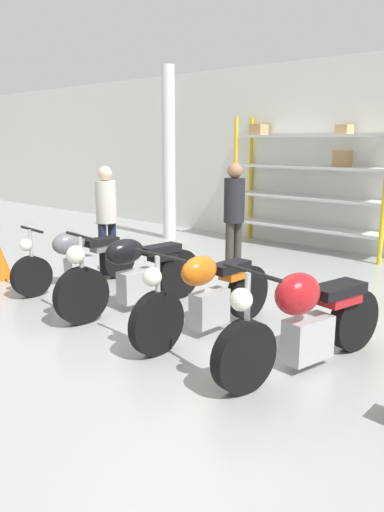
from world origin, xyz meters
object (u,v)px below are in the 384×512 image
at_px(motorcycle_black, 132,274).
at_px(motorcycle_red, 305,321).
at_px(shelving_rack, 309,178).
at_px(motorcycle_orange, 206,295).
at_px(person_browsing, 234,210).
at_px(traffic_cone, 1,262).
at_px(motorcycle_grey, 77,259).
at_px(person_near_rack, 106,211).

height_order(motorcycle_black, motorcycle_red, motorcycle_red).
distance_m(shelving_rack, motorcycle_orange, 5.00).
bearing_deg(motorcycle_red, motorcycle_orange, -79.73).
bearing_deg(person_browsing, traffic_cone, 51.06).
relative_size(motorcycle_grey, person_near_rack, 1.16).
xyz_separation_m(motorcycle_black, motorcycle_red, (2.44, -0.09, 0.01)).
distance_m(motorcycle_black, person_browsing, 2.23).
distance_m(motorcycle_grey, motorcycle_black, 1.40).
bearing_deg(motorcycle_black, motorcycle_grey, -90.33).
height_order(shelving_rack, traffic_cone, shelving_rack).
bearing_deg(motorcycle_black, person_browsing, -172.02).
xyz_separation_m(shelving_rack, person_browsing, (0.09, -2.53, -0.34)).
xyz_separation_m(motorcycle_grey, person_browsing, (1.36, 1.97, 0.63)).
bearing_deg(motorcycle_black, motorcycle_red, 94.93).
height_order(motorcycle_orange, motorcycle_red, motorcycle_red).
bearing_deg(shelving_rack, motorcycle_grey, -105.66).
xyz_separation_m(motorcycle_red, traffic_cone, (-5.04, -0.26, -0.20)).
bearing_deg(person_near_rack, motorcycle_black, 156.00).
relative_size(person_browsing, traffic_cone, 3.20).
relative_size(shelving_rack, motorcycle_black, 1.49).
xyz_separation_m(motorcycle_grey, motorcycle_red, (3.83, -0.28, 0.06)).
height_order(motorcycle_black, traffic_cone, motorcycle_black).
relative_size(motorcycle_orange, person_near_rack, 1.23).
bearing_deg(traffic_cone, person_near_rack, 52.52).
xyz_separation_m(person_near_rack, traffic_cone, (-0.99, -1.29, -0.73)).
bearing_deg(motorcycle_orange, motorcycle_grey, -91.64).
distance_m(shelving_rack, motorcycle_red, 5.50).
distance_m(motorcycle_black, person_near_rack, 1.94).
height_order(motorcycle_orange, traffic_cone, motorcycle_orange).
xyz_separation_m(shelving_rack, motorcycle_black, (0.12, -4.69, -0.92)).
xyz_separation_m(motorcycle_black, person_browsing, (-0.03, 2.16, 0.58)).
bearing_deg(traffic_cone, motorcycle_orange, 4.71).
height_order(shelving_rack, motorcycle_orange, shelving_rack).
distance_m(motorcycle_red, person_browsing, 3.39).
bearing_deg(motorcycle_red, motorcycle_grey, -81.35).
distance_m(motorcycle_black, motorcycle_red, 2.44).
bearing_deg(traffic_cone, motorcycle_black, 7.81).
distance_m(motorcycle_grey, person_browsing, 2.48).
bearing_deg(person_browsing, motorcycle_red, 144.34).
bearing_deg(motorcycle_black, motorcycle_orange, 95.22).
distance_m(motorcycle_black, motorcycle_orange, 1.22).
xyz_separation_m(person_browsing, traffic_cone, (-2.56, -2.51, -0.77)).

